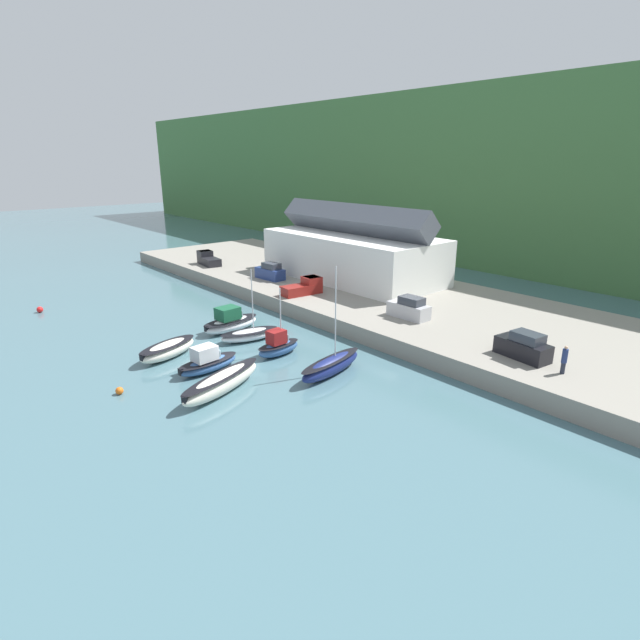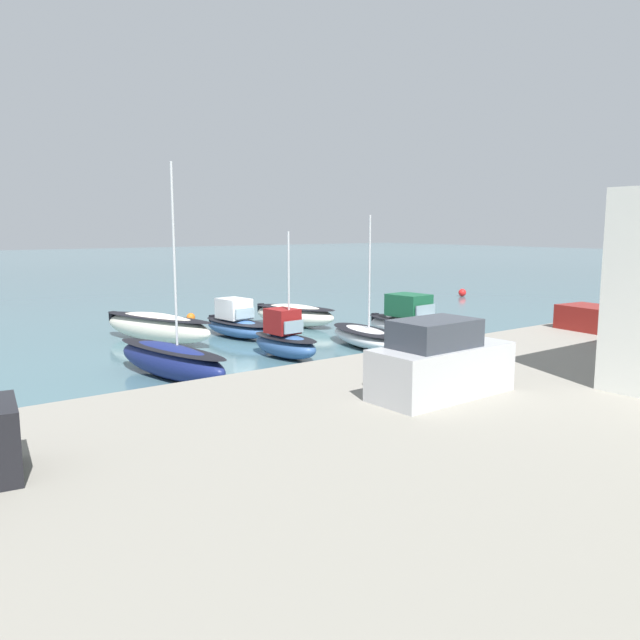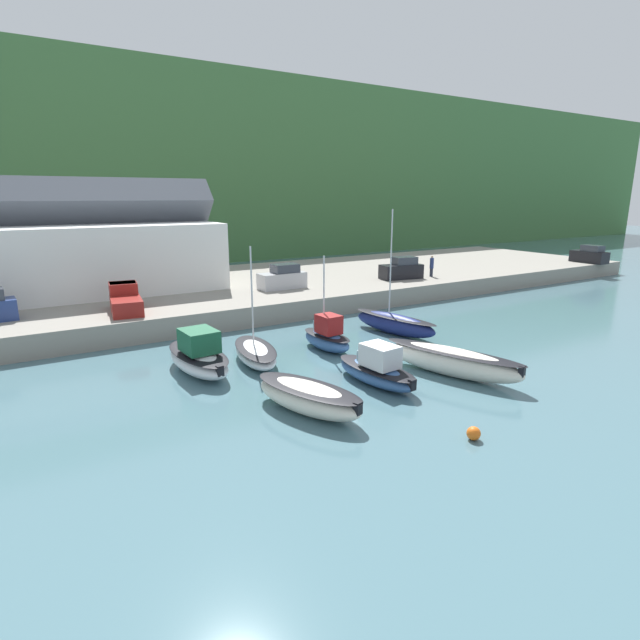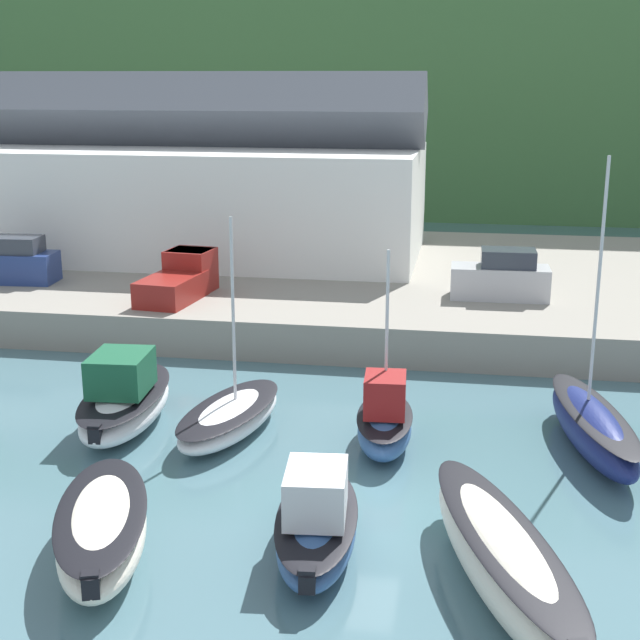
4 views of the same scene
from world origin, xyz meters
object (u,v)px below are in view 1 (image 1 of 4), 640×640
Objects in this scene: moored_boat_1 at (250,334)px; moored_boat_5 at (207,362)px; moored_boat_6 at (222,382)px; dog_on_quay at (203,253)px; pickup_truck_1 at (305,287)px; moored_boat_3 at (331,365)px; mooring_buoy_1 at (40,310)px; person_on_quay at (564,359)px; moored_boat_2 at (278,346)px; mooring_buoy_0 at (119,391)px; pickup_truck_0 at (208,259)px; moored_boat_4 at (168,350)px; parked_car_2 at (409,309)px; parked_car_3 at (270,272)px; moored_boat_0 at (230,322)px; parked_car_1 at (524,347)px.

moored_boat_5 is (3.95, -6.67, 0.22)m from moored_boat_1.
dog_on_quay is (-42.57, 21.46, 1.23)m from moored_boat_6.
moored_boat_5 is 19.96m from pickup_truck_1.
moored_boat_3 is 12.79× the size of mooring_buoy_1.
person_on_quay is 3.11× the size of mooring_buoy_1.
mooring_buoy_1 is at bearing -159.21° from moored_boat_2.
moored_boat_5 is 2.62× the size of person_on_quay.
mooring_buoy_1 reaches higher than mooring_buoy_0.
moored_boat_3 reaches higher than pickup_truck_0.
moored_boat_1 is at bearing 115.37° from moored_boat_5.
moored_boat_4 is 22.74m from mooring_buoy_1.
moored_boat_3 is 15.46× the size of mooring_buoy_0.
parked_car_2 is 16.16m from person_on_quay.
dog_on_quay is at bearing 169.47° from moored_boat_1.
moored_boat_4 is at bearing -155.72° from moored_boat_3.
moored_boat_3 is at bearing -119.44° from parked_car_3.
person_on_quay is (28.13, 10.96, 1.79)m from moored_boat_0.
moored_boat_5 is 7.04m from mooring_buoy_0.
moored_boat_1 is 1.22× the size of moored_boat_5.
moored_boat_3 reaches higher than moored_boat_2.
moored_boat_0 is 27.35m from parked_car_1.
pickup_truck_0 is 7.29m from dog_on_quay.
pickup_truck_0 is (-38.68, 10.39, 1.64)m from moored_boat_3.
parked_car_1 is (10.15, 11.13, 1.74)m from moored_boat_3.
parked_car_1 is at bearing 37.25° from moored_boat_3.
moored_boat_1 is 1.59× the size of parked_car_3.
person_on_quay is at bearing -83.21° from pickup_truck_0.
moored_boat_0 is at bearing -158.71° from person_on_quay.
dog_on_quay is at bearing 82.61° from parked_car_3.
pickup_truck_0 is (-31.54, 17.54, 1.65)m from moored_boat_5.
moored_boat_5 is at bearing -178.17° from dog_on_quay.
parked_car_1 is at bearing -82.45° from pickup_truck_0.
parked_car_2 is at bearing 70.26° from moored_boat_6.
moored_boat_0 is 33.75m from dog_on_quay.
pickup_truck_1 is (-13.39, 18.84, 1.59)m from moored_boat_6.
moored_boat_1 is at bearing 173.71° from moored_boat_2.
moored_boat_6 is at bearing -176.97° from dog_on_quay.
moored_boat_6 is 25.02m from person_on_quay.
dog_on_quay is at bearing 177.40° from person_on_quay.
parked_car_3 is (-35.10, 0.79, 0.00)m from parked_car_1.
dog_on_quay is at bearing 151.96° from moored_boat_0.
moored_boat_6 is (-2.85, -8.30, 0.05)m from moored_boat_3.
parked_car_3 is 5.11× the size of dog_on_quay.
pickup_truck_0 is (-36.22, -2.16, -0.10)m from parked_car_2.
moored_boat_1 reaches higher than moored_boat_5.
person_on_quay is at bearing -92.37° from parked_car_1.
moored_boat_6 is 1.86× the size of parked_car_1.
dog_on_quay is (-39.25, 13.87, 1.22)m from moored_boat_2.
person_on_quay is 53.44m from mooring_buoy_1.
moored_boat_3 is at bearing -2.33° from moored_boat_0.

